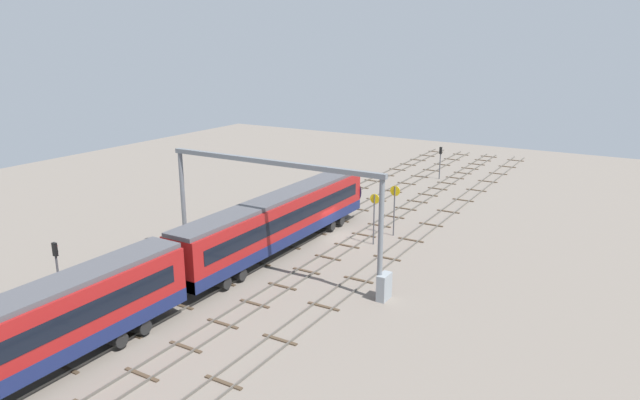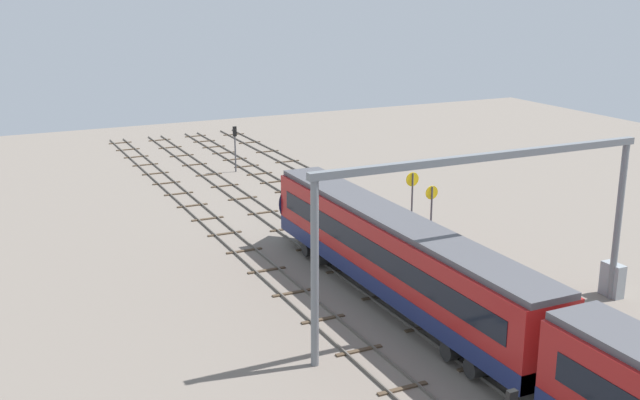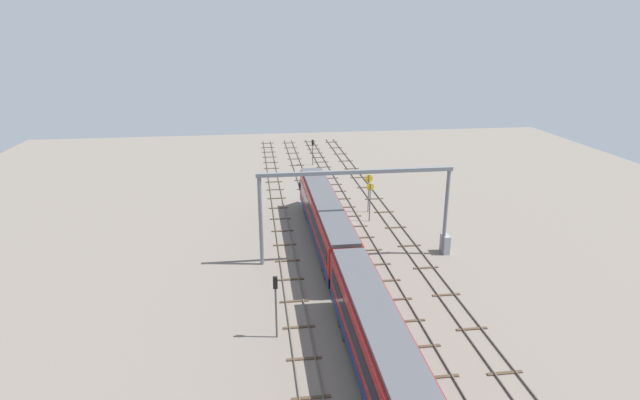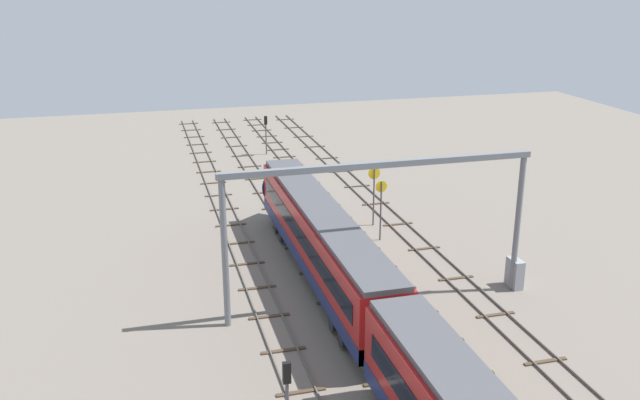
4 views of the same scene
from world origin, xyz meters
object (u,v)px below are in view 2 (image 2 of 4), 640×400
at_px(speed_sign_near_foreground, 431,211).
at_px(relay_cabinet, 612,280).
at_px(train, 548,350).
at_px(speed_sign_mid_trackside, 412,196).
at_px(overhead_gantry, 484,199).
at_px(signal_light_trackside_approach, 235,142).

distance_m(speed_sign_near_foreground, relay_cabinet, 11.37).
relative_size(train, relay_cabinet, 26.76).
bearing_deg(speed_sign_mid_trackside, relay_cabinet, -159.15).
bearing_deg(overhead_gantry, relay_cabinet, -88.67).
distance_m(overhead_gantry, speed_sign_mid_trackside, 14.25).
bearing_deg(train, signal_light_trackside_approach, -3.39).
distance_m(train, overhead_gantry, 8.80).
bearing_deg(relay_cabinet, speed_sign_mid_trackside, 20.85).
relative_size(speed_sign_near_foreground, signal_light_trackside_approach, 1.09).
xyz_separation_m(train, overhead_gantry, (7.48, -2.27, 4.05)).
height_order(speed_sign_near_foreground, relay_cabinet, speed_sign_near_foreground).
relative_size(overhead_gantry, speed_sign_mid_trackside, 3.93).
relative_size(train, speed_sign_near_foreground, 10.98).
bearing_deg(speed_sign_mid_trackside, train, 162.26).
distance_m(signal_light_trackside_approach, relay_cabinet, 37.78).
xyz_separation_m(overhead_gantry, signal_light_trackside_approach, (36.90, -0.36, -3.93)).
distance_m(train, signal_light_trackside_approach, 44.45).
relative_size(train, signal_light_trackside_approach, 11.97).
bearing_deg(signal_light_trackside_approach, train, 176.61).
height_order(speed_sign_near_foreground, speed_sign_mid_trackside, speed_sign_mid_trackside).
bearing_deg(speed_sign_near_foreground, overhead_gantry, 159.35).
bearing_deg(train, relay_cabinet, -56.18).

